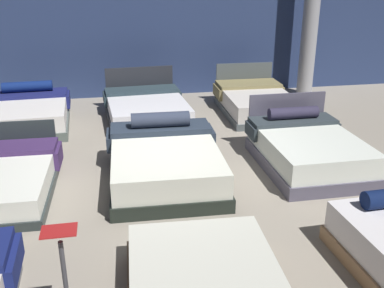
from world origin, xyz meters
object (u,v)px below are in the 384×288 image
at_px(bed_7, 147,109).
at_px(bed_8, 255,102).
at_px(support_pillar, 310,23).
at_px(bed_6, 27,114).
at_px(bed_5, 308,150).
at_px(bed_4, 165,162).

height_order(bed_7, bed_8, bed_7).
bearing_deg(bed_8, support_pillar, 38.39).
bearing_deg(bed_8, bed_6, -177.79).
distance_m(bed_7, bed_8, 2.39).
relative_size(bed_5, bed_8, 0.93).
relative_size(bed_5, bed_7, 0.94).
xyz_separation_m(bed_4, bed_8, (2.38, 2.97, -0.04)).
xyz_separation_m(bed_4, bed_7, (-0.01, 2.91, -0.05)).
relative_size(bed_5, bed_6, 0.98).
height_order(bed_5, bed_8, bed_5).
bearing_deg(bed_6, bed_8, -1.93).
distance_m(bed_4, support_pillar, 6.09).
bearing_deg(bed_7, bed_8, -1.92).
height_order(bed_5, bed_7, bed_5).
relative_size(bed_4, bed_8, 1.01).
relative_size(bed_4, bed_6, 1.06).
height_order(bed_6, bed_8, bed_8).
distance_m(bed_6, bed_8, 4.77).
height_order(bed_7, support_pillar, support_pillar).
relative_size(bed_4, bed_7, 1.02).
height_order(bed_4, bed_8, bed_8).
height_order(bed_4, support_pillar, support_pillar).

